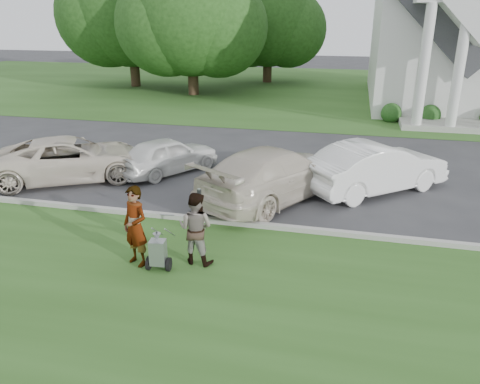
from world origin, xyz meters
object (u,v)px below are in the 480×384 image
at_px(tree_back, 268,24).
at_px(car_c, 274,174).
at_px(striping_cart, 158,253).
at_px(person_left, 135,227).
at_px(tree_far, 130,12).
at_px(car_d, 376,167).
at_px(church, 452,7).
at_px(car_a, 71,159).
at_px(parking_meter_near, 200,206).
at_px(person_right, 196,229).
at_px(car_b, 168,155).
at_px(tree_left, 191,20).

xyz_separation_m(tree_back, car_c, (5.22, -27.15, -3.90)).
xyz_separation_m(striping_cart, person_left, (-0.58, 0.14, 0.52)).
bearing_deg(tree_far, person_left, -64.56).
bearing_deg(car_d, striping_cart, 102.22).
relative_size(church, car_a, 4.50).
height_order(church, parking_meter_near, church).
bearing_deg(person_left, tree_far, 140.25).
distance_m(striping_cart, person_right, 1.00).
xyz_separation_m(tree_back, car_d, (8.32, -25.72, -3.91)).
xyz_separation_m(tree_back, parking_meter_near, (3.79, -30.23, -3.91)).
relative_size(car_b, car_c, 0.69).
bearing_deg(car_b, tree_far, -29.08).
distance_m(church, parking_meter_near, 25.63).
height_order(striping_cart, person_right, person_right).
bearing_deg(car_d, car_b, 47.47).
relative_size(person_right, car_c, 0.31).
height_order(tree_far, car_b, tree_far).
distance_m(tree_left, car_d, 22.01).
bearing_deg(striping_cart, tree_left, 100.58).
xyz_separation_m(person_left, car_d, (5.46, 6.32, -0.14)).
bearing_deg(car_d, car_c, 74.12).
height_order(person_right, car_a, person_right).
height_order(tree_far, parking_meter_near, tree_far).
distance_m(tree_left, parking_meter_near, 23.94).
bearing_deg(tree_left, striping_cart, -72.90).
height_order(striping_cart, car_b, car_b).
height_order(striping_cart, car_a, car_a).
distance_m(church, person_right, 26.79).
distance_m(car_a, car_d, 10.40).
relative_size(tree_left, car_c, 1.87).
bearing_deg(car_b, person_left, 138.49).
bearing_deg(car_b, tree_back, -55.07).
distance_m(church, tree_back, 14.77).
height_order(car_a, car_b, car_a).
xyz_separation_m(tree_left, car_c, (9.22, -19.15, -4.29)).
distance_m(person_right, car_a, 7.73).
bearing_deg(parking_meter_near, tree_left, 109.32).
xyz_separation_m(tree_left, parking_meter_near, (7.79, -22.23, -4.29)).
xyz_separation_m(person_left, car_b, (-1.86, 6.56, -0.29)).
height_order(striping_cart, car_c, car_c).
height_order(person_left, car_c, person_left).
bearing_deg(tree_back, striping_cart, -83.90).
bearing_deg(church, car_a, -126.75).
bearing_deg(tree_far, parking_meter_near, -61.33).
height_order(person_left, car_b, person_left).
distance_m(striping_cart, car_b, 7.13).
relative_size(striping_cart, person_right, 0.64).
height_order(tree_left, car_b, tree_left).
relative_size(tree_far, car_d, 2.35).
height_order(tree_left, car_d, tree_left).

